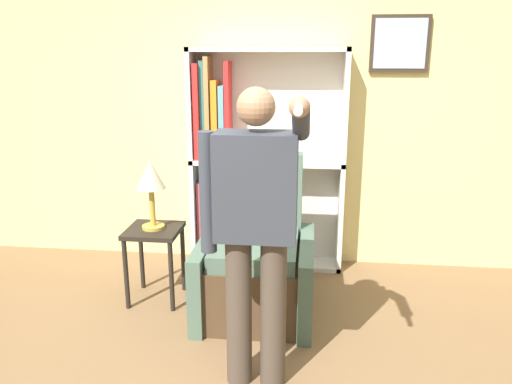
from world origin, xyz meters
The scene contains 6 objects.
wall_back centered at (0.01, 2.03, 1.40)m, with size 8.00×0.11×2.80m.
bookcase centered at (-0.15, 1.87, 0.97)m, with size 1.36×0.28×1.95m.
armchair centered at (0.04, 1.02, 0.37)m, with size 0.84×0.89×1.16m.
person_standing centered at (0.13, 0.11, 1.00)m, with size 0.59×0.78×1.74m.
side_table centered at (-0.77, 1.08, 0.48)m, with size 0.41×0.41×0.60m.
table_lamp centered at (-0.77, 1.08, 0.99)m, with size 0.22×0.22×0.54m.
Camera 1 is at (0.42, -2.45, 1.90)m, focal length 35.00 mm.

